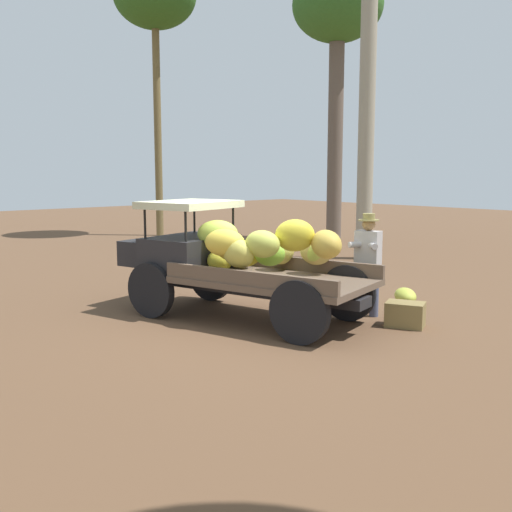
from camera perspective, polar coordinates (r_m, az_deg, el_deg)
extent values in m
plane|color=brown|center=(9.69, -1.21, -6.20)|extent=(60.00, 60.00, 0.00)
cube|color=black|center=(9.64, -0.50, -3.17)|extent=(3.98, 1.46, 0.16)
cylinder|color=black|center=(9.93, -10.07, -3.26)|extent=(0.92, 0.37, 0.92)
cylinder|color=black|center=(11.12, -4.40, -1.93)|extent=(0.92, 0.37, 0.92)
cylinder|color=black|center=(8.30, 4.18, -5.41)|extent=(0.92, 0.37, 0.92)
cylinder|color=black|center=(9.69, 8.82, -3.51)|extent=(0.92, 0.37, 0.92)
cube|color=brown|center=(9.37, 1.79, -2.39)|extent=(3.34, 2.44, 0.10)
cube|color=brown|center=(8.68, -0.98, -2.16)|extent=(2.92, 0.85, 0.22)
cube|color=brown|center=(10.02, 4.19, -0.78)|extent=(2.92, 0.85, 0.22)
cube|color=black|center=(10.30, -6.28, 0.36)|extent=(1.46, 1.75, 0.55)
cube|color=black|center=(10.90, -9.92, 0.42)|extent=(0.95, 1.21, 0.44)
cylinder|color=black|center=(10.05, -10.62, 3.23)|extent=(0.04, 0.04, 0.55)
cylinder|color=black|center=(11.01, -5.94, 3.75)|extent=(0.04, 0.04, 0.55)
cylinder|color=black|center=(9.46, -6.78, 3.02)|extent=(0.04, 0.04, 0.55)
cylinder|color=black|center=(10.48, -2.21, 3.56)|extent=(0.04, 0.04, 0.55)
cube|color=beige|center=(10.22, -6.35, 4.95)|extent=(1.57, 1.78, 0.12)
ellipsoid|color=gold|center=(9.68, -3.52, -0.45)|extent=(0.60, 0.57, 0.45)
ellipsoid|color=gold|center=(9.15, -2.74, 1.09)|extent=(0.57, 0.48, 0.49)
ellipsoid|color=#AFC847|center=(9.73, -3.71, 2.16)|extent=(0.78, 0.76, 0.49)
ellipsoid|color=gold|center=(8.97, -1.73, 0.26)|extent=(0.59, 0.53, 0.56)
ellipsoid|color=#B8C04B|center=(8.85, 0.63, 1.16)|extent=(0.65, 0.63, 0.53)
ellipsoid|color=#C7B952|center=(9.99, 2.42, 0.66)|extent=(0.64, 0.67, 0.61)
ellipsoid|color=#AFBC33|center=(10.19, -1.43, 0.37)|extent=(0.66, 0.66, 0.43)
ellipsoid|color=gold|center=(9.08, -3.02, 1.28)|extent=(0.82, 0.76, 0.57)
ellipsoid|color=yellow|center=(9.63, -1.39, 0.16)|extent=(0.79, 0.83, 0.48)
ellipsoid|color=gold|center=(8.98, 3.75, 1.98)|extent=(0.83, 0.83, 0.63)
ellipsoid|color=tan|center=(9.64, 5.83, 0.55)|extent=(0.68, 0.62, 0.54)
ellipsoid|color=#ACBD48|center=(9.64, 5.72, 0.60)|extent=(0.57, 0.60, 0.55)
ellipsoid|color=#83BC37|center=(9.47, 1.35, 0.17)|extent=(0.63, 0.64, 0.47)
ellipsoid|color=gold|center=(8.88, 6.77, 1.12)|extent=(0.83, 0.79, 0.55)
cylinder|color=#4B5371|center=(10.06, 11.28, -3.51)|extent=(0.15, 0.15, 0.79)
cylinder|color=#4B5371|center=(10.16, 9.92, -3.36)|extent=(0.15, 0.15, 0.79)
cube|color=#AFABAC|center=(9.99, 10.71, 0.57)|extent=(0.45, 0.33, 0.64)
cylinder|color=#AFABAC|center=(9.85, 11.03, 1.02)|extent=(0.38, 0.32, 0.10)
cylinder|color=#AFABAC|center=(9.93, 9.97, 1.10)|extent=(0.25, 0.41, 0.10)
sphere|color=#9F794A|center=(9.94, 10.77, 3.02)|extent=(0.22, 0.22, 0.22)
cylinder|color=olive|center=(9.94, 10.78, 3.40)|extent=(0.34, 0.34, 0.02)
cylinder|color=olive|center=(9.93, 10.79, 3.75)|extent=(0.20, 0.20, 0.10)
cube|color=olive|center=(9.55, 14.13, -5.47)|extent=(0.69, 0.61, 0.39)
ellipsoid|color=#B4BD40|center=(11.18, 14.15, -3.74)|extent=(0.72, 0.70, 0.30)
cylinder|color=brown|center=(22.62, -9.43, 12.17)|extent=(0.27, 0.27, 8.05)
cylinder|color=gray|center=(16.73, 10.67, 16.36)|extent=(0.43, 0.43, 9.66)
cylinder|color=brown|center=(20.74, 7.62, 11.44)|extent=(0.51, 0.51, 7.23)
ellipsoid|color=#316225|center=(21.40, 7.86, 22.78)|extent=(3.01, 3.01, 2.41)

